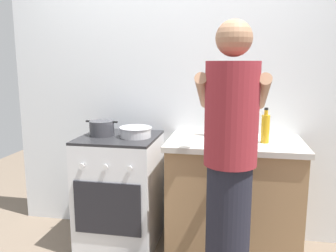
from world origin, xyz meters
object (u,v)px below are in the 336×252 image
Objects in this scene: oil_bottle at (265,128)px; person at (230,171)px; stove_range at (120,190)px; utensil_crock at (211,123)px; pot at (102,128)px; mixing_bowl at (136,131)px.

person is at bearing -112.11° from oil_bottle.
utensil_crock is (0.71, 0.15, 0.55)m from stove_range.
pot is 1.25m from oil_bottle.
stove_range is 0.53m from pot.
pot is (-0.14, -0.00, 0.51)m from stove_range.
mixing_bowl is 0.80× the size of utensil_crock.
oil_bottle is 0.66m from person.
oil_bottle reaches higher than pot.
stove_range is at bearing 178.82° from oil_bottle.
oil_bottle is (0.40, -0.18, 0.01)m from utensil_crock.
pot is 1.19m from person.
utensil_crock is 0.44m from oil_bottle.
utensil_crock reaches higher than pot.
mixing_bowl is at bearing 179.23° from oil_bottle.
stove_range is 1.24m from oil_bottle.
person is at bearing -31.25° from pot.
utensil_crock is 0.80m from person.
oil_bottle is 0.15× the size of person.
utensil_crock is (0.57, 0.16, 0.06)m from mixing_bowl.
stove_range is at bearing 175.99° from mixing_bowl.
mixing_bowl is 1.00× the size of oil_bottle.
mixing_bowl is at bearing 140.44° from person.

